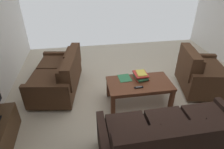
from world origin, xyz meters
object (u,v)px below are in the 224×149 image
loveseat_near (59,75)px  loose_magazine (125,78)px  coffee_table (139,86)px  book_stack (141,76)px  sofa_main (172,139)px  tv_remote (139,87)px  armchair_side (200,74)px

loveseat_near → loose_magazine: (-1.27, 0.46, 0.10)m
coffee_table → loose_magazine: 0.32m
loveseat_near → coffee_table: (-1.51, 0.66, 0.03)m
loveseat_near → book_stack: 1.66m
sofa_main → loveseat_near: size_ratio=1.23×
sofa_main → tv_remote: size_ratio=11.67×
book_stack → sofa_main: bearing=90.7°
armchair_side → loveseat_near: bearing=-9.0°
armchair_side → tv_remote: armchair_side is taller
sofa_main → armchair_side: (-1.26, -1.47, 0.00)m
armchair_side → tv_remote: size_ratio=6.93×
book_stack → loose_magazine: bearing=-10.3°
tv_remote → armchair_side: bearing=-165.5°
sofa_main → armchair_side: bearing=-130.6°
sofa_main → armchair_side: 1.93m
armchair_side → book_stack: (1.28, 0.07, 0.13)m
sofa_main → coffee_table: bearing=-86.5°
loose_magazine → loveseat_near: bearing=156.5°
sofa_main → armchair_side: size_ratio=1.69×
loveseat_near → armchair_side: bearing=171.0°
coffee_table → tv_remote: tv_remote is taller
coffee_table → loose_magazine: bearing=-39.0°
sofa_main → loose_magazine: 1.49m
coffee_table → armchair_side: bearing=-171.2°
armchair_side → book_stack: 1.28m
book_stack → tv_remote: size_ratio=1.95×
armchair_side → book_stack: bearing=3.0°
book_stack → loose_magazine: 0.31m
tv_remote → loose_magazine: size_ratio=0.60×
coffee_table → loose_magazine: loose_magazine is taller
loveseat_near → coffee_table: size_ratio=1.32×
book_stack → coffee_table: bearing=66.6°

